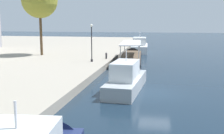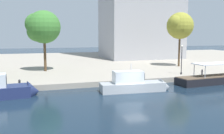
{
  "view_description": "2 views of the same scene",
  "coord_description": "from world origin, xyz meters",
  "px_view_note": "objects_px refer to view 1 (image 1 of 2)",
  "views": [
    {
      "loc": [
        -21.72,
        -0.53,
        5.68
      ],
      "look_at": [
        -0.05,
        3.42,
        2.0
      ],
      "focal_mm": 45.17,
      "sensor_mm": 36.0,
      "label": 1
    },
    {
      "loc": [
        -10.53,
        -24.52,
        6.63
      ],
      "look_at": [
        -1.07,
        5.28,
        2.62
      ],
      "focal_mm": 39.76,
      "sensor_mm": 36.0,
      "label": 2
    }
  ],
  "objects_px": {
    "motor_yacht_2": "(128,81)",
    "lamp_post": "(92,42)",
    "tour_boat_3": "(131,60)",
    "mooring_bollard_1": "(106,55)",
    "motor_yacht_4": "(140,47)"
  },
  "relations": [
    {
      "from": "motor_yacht_2",
      "to": "lamp_post",
      "type": "distance_m",
      "value": 11.55
    },
    {
      "from": "motor_yacht_2",
      "to": "lamp_post",
      "type": "height_order",
      "value": "lamp_post"
    },
    {
      "from": "tour_boat_3",
      "to": "mooring_bollard_1",
      "type": "xyz_separation_m",
      "value": [
        -1.6,
        3.04,
        0.76
      ]
    },
    {
      "from": "motor_yacht_4",
      "to": "lamp_post",
      "type": "bearing_deg",
      "value": 164.32
    },
    {
      "from": "tour_boat_3",
      "to": "motor_yacht_4",
      "type": "bearing_deg",
      "value": -3.98
    },
    {
      "from": "motor_yacht_2",
      "to": "tour_boat_3",
      "type": "relative_size",
      "value": 0.58
    },
    {
      "from": "motor_yacht_2",
      "to": "mooring_bollard_1",
      "type": "distance_m",
      "value": 13.44
    },
    {
      "from": "motor_yacht_2",
      "to": "mooring_bollard_1",
      "type": "xyz_separation_m",
      "value": [
        12.69,
        4.38,
        0.49
      ]
    },
    {
      "from": "lamp_post",
      "to": "mooring_bollard_1",
      "type": "bearing_deg",
      "value": -22.47
    },
    {
      "from": "motor_yacht_4",
      "to": "mooring_bollard_1",
      "type": "height_order",
      "value": "motor_yacht_4"
    },
    {
      "from": "motor_yacht_4",
      "to": "lamp_post",
      "type": "relative_size",
      "value": 2.21
    },
    {
      "from": "motor_yacht_2",
      "to": "motor_yacht_4",
      "type": "relative_size",
      "value": 0.89
    },
    {
      "from": "mooring_bollard_1",
      "to": "lamp_post",
      "type": "xyz_separation_m",
      "value": [
        -2.88,
        1.19,
        1.98
      ]
    },
    {
      "from": "motor_yacht_4",
      "to": "mooring_bollard_1",
      "type": "relative_size",
      "value": 12.16
    },
    {
      "from": "motor_yacht_2",
      "to": "mooring_bollard_1",
      "type": "bearing_deg",
      "value": 22.94
    }
  ]
}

